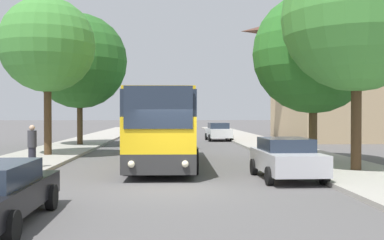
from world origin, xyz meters
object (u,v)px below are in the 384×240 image
Objects in this scene: parked_car_right_near at (286,158)px; tree_right_mid at (357,17)px; parked_car_right_far at (219,131)px; pedestrian_waiting_far at (32,146)px; tree_left_far at (80,61)px; tree_right_near at (313,53)px; bus_middle at (168,122)px; tree_left_near at (47,45)px; bus_front at (163,126)px.

parked_car_right_near is 6.36m from tree_right_mid.
parked_car_right_far is 2.29× the size of pedestrian_waiting_far.
tree_left_far is (-10.70, -6.30, 5.31)m from parked_car_right_far.
tree_right_near is (12.57, 2.79, 4.25)m from pedestrian_waiting_far.
tree_right_near is at bearing -59.31° from bus_middle.
tree_right_mid reaches higher than parked_car_right_near.
tree_right_mid is at bearing -84.94° from tree_right_near.
bus_middle is 1.26× the size of tree_left_near.
bus_middle is at bearing 48.91° from parked_car_right_far.
parked_car_right_near is (4.31, -17.64, -0.96)m from bus_middle.
tree_left_near is at bearing 167.41° from tree_right_near.
tree_left_near is (-10.72, 8.60, 5.25)m from parked_car_right_near.
parked_car_right_near is 1.03× the size of parked_car_right_far.
parked_car_right_far is at bearing 30.49° from tree_left_far.
tree_left_far is at bearing -58.47° from parked_car_right_near.
pedestrian_waiting_far is at bearing -16.80° from parked_car_right_near.
parked_car_right_near is 2.36× the size of pedestrian_waiting_far.
tree_right_near is (13.49, -3.01, -0.75)m from tree_left_near.
pedestrian_waiting_far is 14.88m from tree_left_far.
bus_front is at bearing -62.98° from tree_left_far.
tree_left_near is at bearing -90.59° from tree_left_far.
tree_right_mid is at bearing -48.06° from tree_left_far.
pedestrian_waiting_far is (-5.48, -14.85, -0.71)m from bus_middle.
tree_left_far is (-0.84, 13.96, 5.09)m from pedestrian_waiting_far.
tree_left_far is (0.08, 8.15, 0.09)m from tree_left_near.
pedestrian_waiting_far is at bearing 61.95° from parked_car_right_far.
parked_car_right_far is at bearing -91.05° from parked_car_right_near.
tree_right_mid reaches higher than parked_car_right_far.
tree_left_near is at bearing 51.15° from parked_car_right_far.
bus_middle is at bearing 114.69° from tree_right_mid.
tree_left_far is (-6.18, 12.13, 4.34)m from bus_front.
bus_middle is 1.13× the size of tree_left_far.
pedestrian_waiting_far is 0.20× the size of tree_right_mid.
bus_front reaches higher than parked_car_right_near.
tree_right_mid is (13.78, -15.34, 0.01)m from tree_left_far.
tree_right_near reaches higher than parked_car_right_far.
tree_left_far is 17.47m from tree_right_near.
tree_right_near is (13.41, -11.16, -0.83)m from tree_left_far.
bus_middle is 15.84m from pedestrian_waiting_far.
parked_car_right_far is 22.49m from tree_right_mid.
bus_middle is at bearing 120.46° from tree_right_near.
tree_right_mid is (3.08, -21.64, 5.31)m from parked_car_right_far.
pedestrian_waiting_far is 0.22× the size of tree_right_near.
bus_middle is at bearing 7.99° from tree_left_far.
bus_front is 2.75× the size of parked_car_right_far.
tree_right_near reaches higher than parked_car_right_near.
pedestrian_waiting_far is at bearing -160.04° from bus_front.
bus_front is 1.23× the size of tree_right_mid.
bus_middle is 18.18m from parked_car_right_near.
bus_middle reaches higher than parked_car_right_near.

